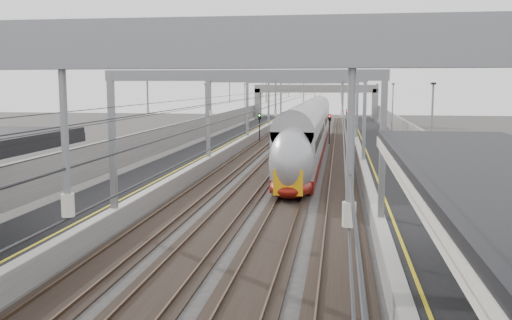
% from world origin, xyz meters
% --- Properties ---
extents(platform_left, '(4.00, 120.00, 1.00)m').
position_xyz_m(platform_left, '(-8.00, 45.00, 0.50)').
color(platform_left, black).
rests_on(platform_left, ground).
extents(platform_right, '(4.00, 120.00, 1.00)m').
position_xyz_m(platform_right, '(8.00, 45.00, 0.50)').
color(platform_right, black).
rests_on(platform_right, ground).
extents(tracks, '(11.40, 140.00, 0.20)m').
position_xyz_m(tracks, '(0.00, 45.00, 0.05)').
color(tracks, black).
rests_on(tracks, ground).
extents(overhead_line, '(13.00, 140.00, 6.60)m').
position_xyz_m(overhead_line, '(0.00, 51.62, 6.14)').
color(overhead_line, gray).
rests_on(overhead_line, platform_left).
extents(overbridge, '(22.00, 2.20, 6.90)m').
position_xyz_m(overbridge, '(0.00, 100.00, 5.31)').
color(overbridge, slate).
rests_on(overbridge, ground).
extents(wall_left, '(0.30, 120.00, 3.20)m').
position_xyz_m(wall_left, '(-11.20, 45.00, 1.60)').
color(wall_left, slate).
rests_on(wall_left, ground).
extents(wall_right, '(0.30, 120.00, 3.20)m').
position_xyz_m(wall_right, '(11.20, 45.00, 1.60)').
color(wall_right, slate).
rests_on(wall_right, ground).
extents(train, '(2.73, 49.73, 4.32)m').
position_xyz_m(train, '(1.50, 51.79, 2.11)').
color(train, maroon).
rests_on(train, ground).
extents(signal_green, '(0.32, 0.32, 3.48)m').
position_xyz_m(signal_green, '(-5.20, 64.38, 2.42)').
color(signal_green, black).
rests_on(signal_green, ground).
extents(signal_red_near, '(0.32, 0.32, 3.48)m').
position_xyz_m(signal_red_near, '(3.20, 63.75, 2.42)').
color(signal_red_near, black).
rests_on(signal_red_near, ground).
extents(signal_red_far, '(0.32, 0.32, 3.48)m').
position_xyz_m(signal_red_far, '(5.40, 77.47, 2.42)').
color(signal_red_far, black).
rests_on(signal_red_far, ground).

